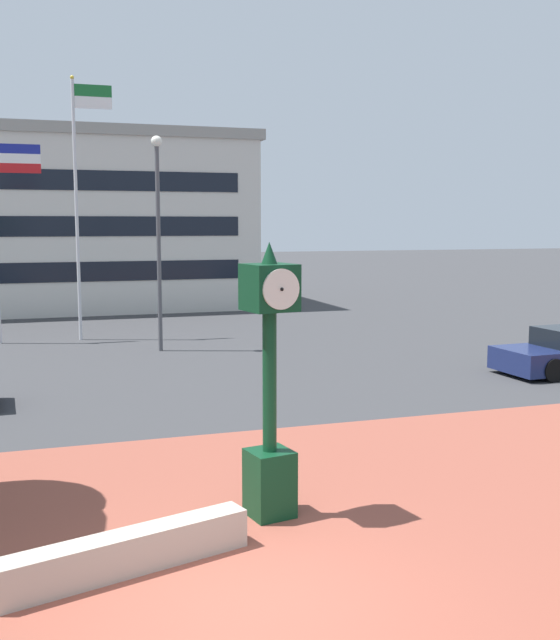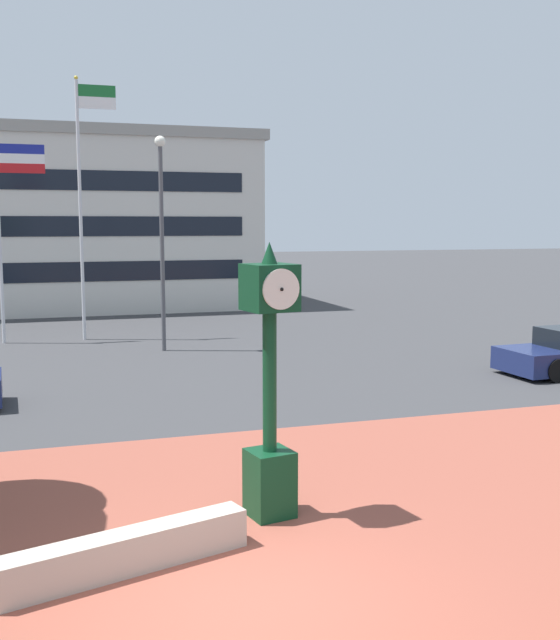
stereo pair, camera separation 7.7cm
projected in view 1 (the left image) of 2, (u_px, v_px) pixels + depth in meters
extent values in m
plane|color=#38383A|center=(247.00, 604.00, 8.44)|extent=(200.00, 200.00, 0.00)
cube|color=brown|center=(218.00, 552.00, 9.78)|extent=(44.00, 10.84, 0.01)
cube|color=#ADA393|center=(127.00, 553.00, 9.19)|extent=(3.18, 1.30, 0.50)
cube|color=#0C381E|center=(270.00, 483.00, 10.95)|extent=(0.70, 0.70, 0.98)
cylinder|color=#0C381E|center=(270.00, 381.00, 10.76)|extent=(0.20, 0.20, 2.03)
cube|color=#0C381E|center=(269.00, 287.00, 10.59)|extent=(0.77, 0.77, 0.66)
cylinder|color=silver|center=(258.00, 286.00, 10.89)|extent=(0.56, 0.13, 0.56)
sphere|color=black|center=(258.00, 285.00, 10.90)|extent=(0.05, 0.05, 0.05)
cylinder|color=silver|center=(281.00, 289.00, 10.29)|extent=(0.56, 0.13, 0.56)
sphere|color=black|center=(282.00, 289.00, 10.27)|extent=(0.05, 0.05, 0.05)
cone|color=#0C381E|center=(269.00, 253.00, 10.52)|extent=(0.23, 0.23, 0.31)
cylinder|color=black|center=(553.00, 370.00, 20.24)|extent=(0.65, 0.25, 0.64)
cylinder|color=black|center=(511.00, 359.00, 21.87)|extent=(0.65, 0.25, 0.64)
cube|color=navy|center=(17.00, 149.00, 26.15)|extent=(1.56, 0.02, 0.33)
cube|color=white|center=(17.00, 158.00, 26.20)|extent=(1.56, 0.02, 0.33)
cube|color=red|center=(18.00, 168.00, 26.24)|extent=(1.56, 0.02, 0.33)
cylinder|color=silver|center=(77.00, 212.00, 27.03)|extent=(0.12, 0.12, 9.25)
sphere|color=gold|center=(72.00, 77.00, 26.43)|extent=(0.14, 0.14, 0.14)
cube|color=#19662D|center=(93.00, 91.00, 26.70)|extent=(1.29, 0.02, 0.41)
cube|color=white|center=(93.00, 103.00, 26.75)|extent=(1.29, 0.02, 0.41)
cube|color=beige|center=(13.00, 226.00, 38.74)|extent=(22.97, 12.21, 8.19)
cube|color=gray|center=(9.00, 140.00, 38.18)|extent=(23.43, 12.45, 0.50)
cube|color=black|center=(11.00, 273.00, 33.22)|extent=(20.67, 0.04, 0.90)
cube|color=black|center=(9.00, 226.00, 32.96)|extent=(20.67, 0.04, 0.90)
cube|color=black|center=(7.00, 179.00, 32.70)|extent=(20.67, 0.04, 0.90)
cylinder|color=#4C4C51|center=(159.00, 250.00, 24.80)|extent=(0.14, 0.14, 6.71)
sphere|color=white|center=(157.00, 141.00, 24.35)|extent=(0.36, 0.36, 0.36)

